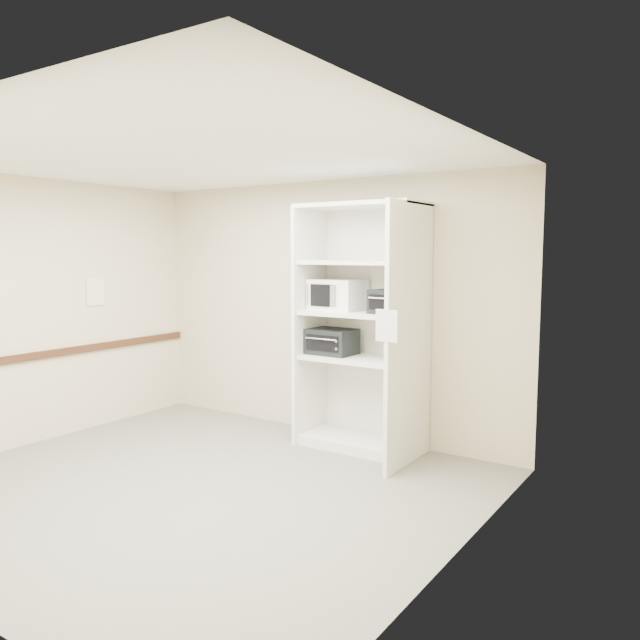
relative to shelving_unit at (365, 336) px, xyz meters
The scene contains 12 objects.
floor 2.15m from the shelving_unit, 111.36° to the right, with size 4.50×4.00×0.01m, color #615E54.
ceiling 2.41m from the shelving_unit, 111.36° to the right, with size 4.50×4.00×0.01m, color white.
wall_back 0.76m from the shelving_unit, 155.96° to the left, with size 4.50×0.02×2.70m, color beige.
wall_left 3.38m from the shelving_unit, 149.71° to the right, with size 0.02×4.00×2.70m, color beige.
wall_right 2.34m from the shelving_unit, 47.07° to the right, with size 0.02×4.00×2.70m, color beige.
shelving_unit is the anchor object (origin of this frame).
microwave 0.53m from the shelving_unit, behind, with size 0.51×0.39×0.31m, color white.
toaster_oven_upper 0.47m from the shelving_unit, ahead, with size 0.39×0.30×0.23m, color black.
toaster_oven_lower 0.39m from the shelving_unit, behind, with size 0.46×0.35×0.26m, color black.
paper_sign 0.87m from the shelving_unit, 48.34° to the right, with size 0.21×0.01×0.27m, color white.
chair_rail 3.37m from the shelving_unit, 149.52° to the right, with size 0.04×3.98×0.08m, color #381F11.
wall_poster 3.08m from the shelving_unit, 162.16° to the right, with size 0.01×0.22×0.31m, color white.
Camera 1 is at (3.66, -3.58, 1.94)m, focal length 35.00 mm.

